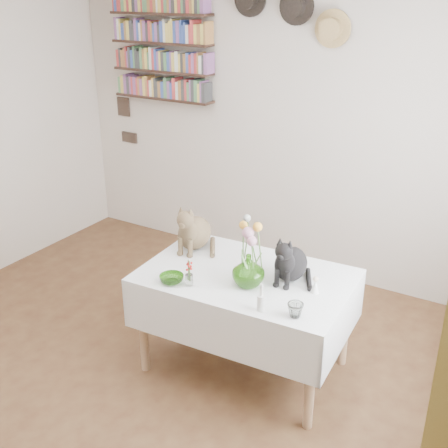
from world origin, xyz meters
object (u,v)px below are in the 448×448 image
Objects in this scene: black_cat at (291,256)px; flower_vase at (248,270)px; tabby_cat at (194,224)px; bookshelf_unit at (162,47)px; dining_table at (246,298)px.

flower_vase is (-0.18, -0.21, -0.06)m from black_cat.
tabby_cat reaches higher than flower_vase.
bookshelf_unit reaches higher than tabby_cat.
bookshelf_unit reaches higher than black_cat.
tabby_cat is at bearing 154.39° from flower_vase.
black_cat is at bearing -11.50° from tabby_cat.
bookshelf_unit is at bearing 138.58° from flower_vase.
tabby_cat is 0.75m from black_cat.
bookshelf_unit reaches higher than flower_vase.
bookshelf_unit is at bearing 126.27° from tabby_cat.
flower_vase is 2.53m from bookshelf_unit.
flower_vase is at bearing -32.17° from tabby_cat.
flower_vase is (0.08, -0.11, 0.27)m from dining_table.
flower_vase is at bearing -131.69° from black_cat.
black_cat reaches higher than dining_table.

